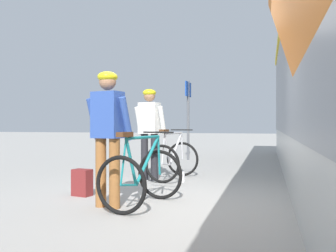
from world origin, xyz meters
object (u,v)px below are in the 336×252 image
(cyclist_far_in_blue, at_px, (108,126))
(bicycle_near_silver, at_px, (173,159))
(backpack_on_platform, at_px, (82,183))
(platform_sign_post, at_px, (188,107))
(water_bottle_near_the_bikes, at_px, (183,177))
(cyclist_near_in_white, at_px, (149,126))
(bicycle_far_teal, at_px, (142,176))

(cyclist_far_in_blue, xyz_separation_m, bicycle_near_silver, (0.20, 2.57, -0.65))
(backpack_on_platform, bearing_deg, cyclist_far_in_blue, -29.74)
(backpack_on_platform, xyz_separation_m, platform_sign_post, (0.36, 5.92, 1.42))
(cyclist_far_in_blue, xyz_separation_m, water_bottle_near_the_bikes, (0.46, 2.31, -0.96))
(cyclist_far_in_blue, relative_size, water_bottle_near_the_bikes, 9.15)
(cyclist_near_in_white, height_order, backpack_on_platform, cyclist_near_in_white)
(cyclist_near_in_white, distance_m, platform_sign_post, 4.21)
(bicycle_near_silver, height_order, bicycle_far_teal, same)
(backpack_on_platform, bearing_deg, water_bottle_near_the_bikes, 66.95)
(water_bottle_near_the_bikes, bearing_deg, cyclist_far_in_blue, -101.25)
(bicycle_far_teal, relative_size, water_bottle_near_the_bikes, 6.13)
(cyclist_near_in_white, bearing_deg, cyclist_far_in_blue, -84.90)
(cyclist_far_in_blue, xyz_separation_m, platform_sign_post, (-0.34, 6.53, 0.57))
(cyclist_near_in_white, relative_size, cyclist_far_in_blue, 1.00)
(cyclist_near_in_white, relative_size, water_bottle_near_the_bikes, 9.15)
(bicycle_near_silver, height_order, backpack_on_platform, bicycle_near_silver)
(bicycle_near_silver, xyz_separation_m, bicycle_far_teal, (0.20, -2.39, 0.00))
(cyclist_far_in_blue, relative_size, bicycle_near_silver, 1.51)
(cyclist_near_in_white, height_order, bicycle_far_teal, cyclist_near_in_white)
(backpack_on_platform, distance_m, platform_sign_post, 6.10)
(bicycle_near_silver, height_order, water_bottle_near_the_bikes, bicycle_near_silver)
(cyclist_far_in_blue, bearing_deg, platform_sign_post, 93.02)
(bicycle_far_teal, xyz_separation_m, platform_sign_post, (-0.75, 6.36, 1.22))
(platform_sign_post, bearing_deg, bicycle_far_teal, -83.27)
(water_bottle_near_the_bikes, bearing_deg, platform_sign_post, 100.79)
(bicycle_near_silver, relative_size, bicycle_far_teal, 0.98)
(cyclist_far_in_blue, distance_m, bicycle_far_teal, 0.79)
(bicycle_near_silver, xyz_separation_m, water_bottle_near_the_bikes, (0.26, -0.26, -0.31))
(backpack_on_platform, height_order, platform_sign_post, platform_sign_post)
(cyclist_near_in_white, distance_m, backpack_on_platform, 2.01)
(backpack_on_platform, distance_m, water_bottle_near_the_bikes, 2.06)
(cyclist_near_in_white, height_order, cyclist_far_in_blue, same)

